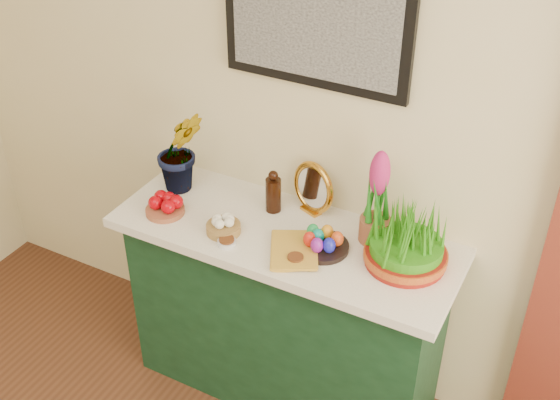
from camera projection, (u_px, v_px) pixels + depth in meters
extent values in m
cube|color=beige|center=(348.00, 110.00, 2.65)|extent=(4.00, 0.04, 2.70)
cube|color=black|center=(316.00, 15.00, 2.49)|extent=(0.74, 0.03, 0.54)
cube|color=#A5A5A5|center=(314.00, 17.00, 2.48)|extent=(0.66, 0.01, 0.46)
cube|color=#163D23|center=(285.00, 317.00, 3.05)|extent=(1.30, 0.45, 0.85)
cube|color=white|center=(286.00, 235.00, 2.80)|extent=(1.40, 0.55, 0.04)
imported|color=#1F7719|center=(179.00, 138.00, 2.91)|extent=(0.32, 0.32, 0.49)
cylinder|color=brown|center=(165.00, 211.00, 2.88)|extent=(0.21, 0.21, 0.02)
cylinder|color=olive|center=(223.00, 228.00, 2.77)|extent=(0.16, 0.16, 0.04)
cylinder|color=black|center=(273.00, 195.00, 2.87)|extent=(0.06, 0.06, 0.15)
sphere|color=black|center=(273.00, 175.00, 2.81)|extent=(0.04, 0.04, 0.04)
cube|color=gold|center=(311.00, 210.00, 2.89)|extent=(0.10, 0.07, 0.01)
torus|color=gold|center=(313.00, 187.00, 2.84)|extent=(0.22, 0.13, 0.22)
cylinder|color=silver|center=(313.00, 188.00, 2.84)|extent=(0.17, 0.08, 0.17)
imported|color=gold|center=(271.00, 250.00, 2.66)|extent=(0.25, 0.28, 0.03)
cylinder|color=silver|center=(227.00, 243.00, 2.71)|extent=(0.07, 0.07, 0.02)
cylinder|color=#592D14|center=(227.00, 240.00, 2.70)|extent=(0.06, 0.06, 0.01)
cylinder|color=silver|center=(295.00, 260.00, 2.62)|extent=(0.08, 0.08, 0.02)
cylinder|color=#592D14|center=(295.00, 257.00, 2.61)|extent=(0.06, 0.06, 0.01)
cylinder|color=black|center=(322.00, 247.00, 2.69)|extent=(0.27, 0.27, 0.02)
ellipsoid|color=red|center=(309.00, 239.00, 2.65)|extent=(0.05, 0.05, 0.06)
ellipsoid|color=#1B1FC3|center=(329.00, 245.00, 2.62)|extent=(0.05, 0.05, 0.06)
ellipsoid|color=orange|center=(327.00, 232.00, 2.69)|extent=(0.05, 0.05, 0.06)
ellipsoid|color=#1A9444|center=(313.00, 231.00, 2.70)|extent=(0.05, 0.05, 0.06)
ellipsoid|color=#D84A19|center=(337.00, 239.00, 2.66)|extent=(0.05, 0.05, 0.06)
ellipsoid|color=#7E1B95|center=(317.00, 245.00, 2.62)|extent=(0.05, 0.05, 0.06)
ellipsoid|color=#0C948A|center=(318.00, 236.00, 2.67)|extent=(0.05, 0.05, 0.06)
cylinder|color=#985536|center=(375.00, 229.00, 2.71)|extent=(0.12, 0.12, 0.10)
ellipsoid|color=#C02674|center=(380.00, 173.00, 2.57)|extent=(0.08, 0.08, 0.19)
cylinder|color=maroon|center=(405.00, 257.00, 2.61)|extent=(0.30, 0.30, 0.06)
cylinder|color=maroon|center=(405.00, 255.00, 2.60)|extent=(0.31, 0.31, 0.03)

